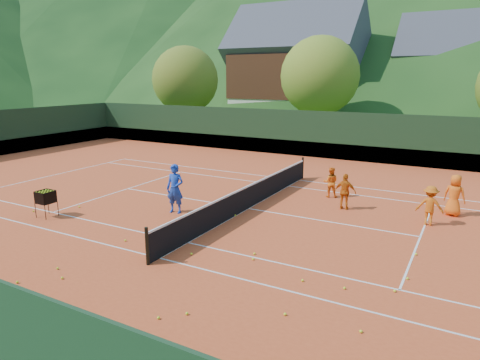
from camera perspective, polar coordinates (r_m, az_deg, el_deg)
The scene contains 35 objects.
ground at distance 17.08m, azimuth 1.10°, elevation -3.89°, with size 400.00×400.00×0.00m, color #295219.
clay_court at distance 17.08m, azimuth 1.10°, elevation -3.85°, with size 40.00×24.00×0.02m, color #C2451F.
coach at distance 16.51m, azimuth -8.65°, elevation -1.16°, with size 0.69×0.45×1.90m, color #1A3DAC.
student_a at distance 18.95m, azimuth 11.99°, elevation -0.29°, with size 0.64×0.50×1.32m, color orange.
student_b at distance 17.28m, azimuth 13.84°, elevation -1.53°, with size 0.84×0.35×1.44m, color orange.
student_c at distance 17.92m, azimuth 26.68°, elevation -1.83°, with size 0.77×0.50×1.58m, color orange.
student_d at distance 16.44m, azimuth 23.99°, elevation -3.13°, with size 0.92×0.53×1.42m, color #D35F12.
tennis_ball_1 at distance 18.35m, azimuth -20.64°, elevation -3.36°, with size 0.07×0.07×0.07m, color #CDF028.
tennis_ball_2 at distance 11.36m, azimuth 8.34°, elevation -13.11°, with size 0.07×0.07×0.07m, color #CDF028.
tennis_ball_4 at distance 13.77m, azimuth 22.42°, elevation -9.12°, with size 0.07×0.07×0.07m, color #CDF028.
tennis_ball_5 at distance 12.52m, azimuth -27.57°, elevation -11.97°, with size 0.07×0.07×0.07m, color #CDF028.
tennis_ball_6 at distance 16.14m, azimuth -0.64°, elevation -4.73°, with size 0.07×0.07×0.07m, color #CDF028.
tennis_ball_10 at distance 18.45m, azimuth -25.82°, elevation -3.77°, with size 0.07×0.07×0.07m, color #CDF028.
tennis_ball_11 at distance 14.24m, azimuth -15.04°, elevation -7.77°, with size 0.07×0.07×0.07m, color #CDF028.
tennis_ball_12 at distance 9.61m, azimuth 15.83°, elevation -18.85°, with size 0.07×0.07×0.07m, color #CDF028.
tennis_ball_13 at distance 12.27m, azimuth -22.62°, elevation -11.96°, with size 0.07×0.07×0.07m, color #CDF028.
tennis_ball_14 at distance 12.44m, azimuth 1.77°, elevation -10.49°, with size 0.07×0.07×0.07m, color #CDF028.
tennis_ball_15 at distance 15.25m, azimuth -3.17°, elevation -5.86°, with size 0.07×0.07×0.07m, color #CDF028.
tennis_ball_17 at distance 9.89m, azimuth 6.04°, elevation -17.37°, with size 0.07×0.07×0.07m, color #CDF028.
tennis_ball_18 at distance 9.93m, azimuth -7.10°, elevation -17.26°, with size 0.07×0.07×0.07m, color #CDF028.
tennis_ball_20 at distance 12.85m, azimuth -6.49°, elevation -9.76°, with size 0.07×0.07×0.07m, color #CDF028.
tennis_ball_22 at distance 12.14m, azimuth 21.43°, elevation -12.13°, with size 0.07×0.07×0.07m, color #CDF028.
tennis_ball_24 at distance 12.79m, azimuth 1.93°, elevation -9.79°, with size 0.07×0.07×0.07m, color #CDF028.
tennis_ball_25 at distance 9.88m, azimuth -10.82°, elevation -17.60°, with size 0.07×0.07×0.07m, color #CDF028.
tennis_ball_26 at distance 11.19m, azimuth 13.77°, elevation -13.82°, with size 0.07×0.07×0.07m, color #CDF028.
tennis_ball_27 at distance 12.88m, azimuth -23.16°, elevation -10.77°, with size 0.07×0.07×0.07m, color #CDF028.
tennis_ball_29 at distance 11.40m, azimuth 19.93°, elevation -13.73°, with size 0.07×0.07×0.07m, color #CDF028.
court_lines at distance 17.07m, azimuth 1.10°, elevation -3.81°, with size 23.83×11.03×0.00m.
tennis_net at distance 16.93m, azimuth 1.11°, elevation -2.21°, with size 0.10×12.07×1.10m.
perimeter_fence at distance 16.74m, azimuth 1.12°, elevation 0.26°, with size 40.40×24.24×3.00m.
ball_hopper at distance 17.45m, azimuth -24.50°, elevation -2.14°, with size 0.57×0.57×1.00m.
chalet_left at distance 47.77m, azimuth 7.57°, elevation 14.10°, with size 13.80×9.93×12.92m.
chalet_mid at distance 48.44m, azimuth 27.71°, elevation 11.92°, with size 12.65×8.82×11.45m.
tree_a at distance 40.09m, azimuth -7.29°, elevation 13.12°, with size 6.00×6.00×7.88m.
tree_b at distance 36.31m, azimuth 10.63°, elevation 13.47°, with size 6.40×6.40×8.40m.
Camera 1 is at (7.60, -14.41, 5.13)m, focal length 32.00 mm.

